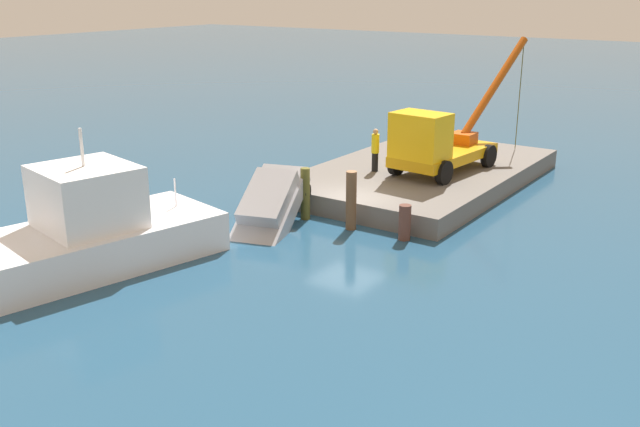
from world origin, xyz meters
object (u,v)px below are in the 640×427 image
at_px(dock_worker, 375,150).
at_px(moored_yacht, 34,266).
at_px(crane_truck, 438,142).
at_px(salvaged_car, 269,209).

xyz_separation_m(dock_worker, moored_yacht, (14.79, -3.31, -1.31)).
relative_size(crane_truck, moored_yacht, 0.80).
xyz_separation_m(salvaged_car, moored_yacht, (7.98, -2.77, -0.25)).
bearing_deg(moored_yacht, salvaged_car, 160.83).
distance_m(crane_truck, dock_worker, 2.70).
bearing_deg(moored_yacht, dock_worker, 167.40).
height_order(crane_truck, moored_yacht, crane_truck).
bearing_deg(dock_worker, salvaged_car, -4.47).
bearing_deg(salvaged_car, moored_yacht, -19.17).
xyz_separation_m(crane_truck, moored_yacht, (15.94, -5.71, -1.71)).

